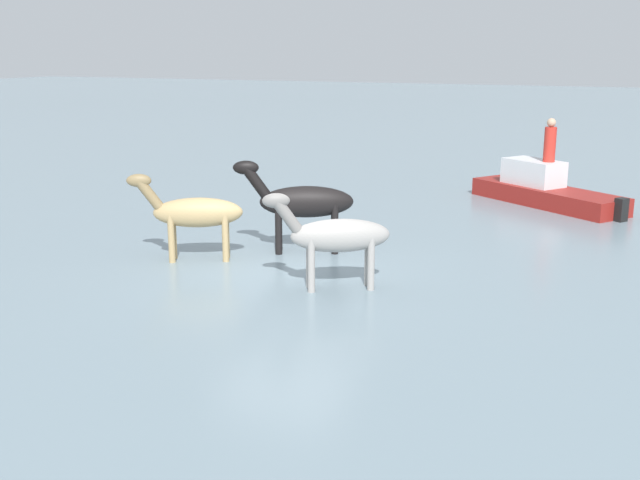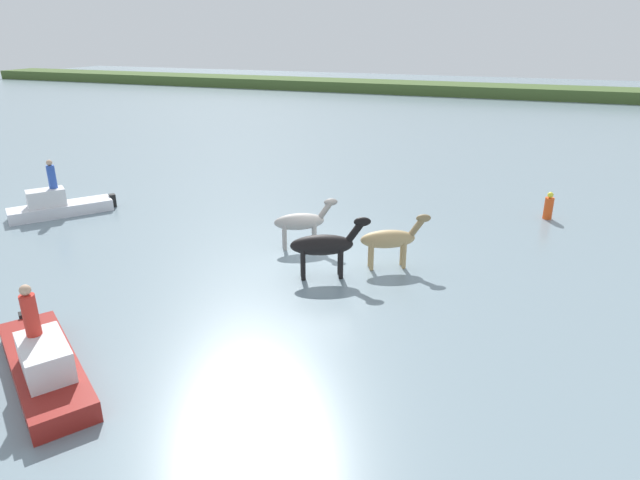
# 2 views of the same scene
# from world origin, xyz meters

# --- Properties ---
(ground_plane) EXTENTS (156.45, 156.45, 0.00)m
(ground_plane) POSITION_xyz_m (0.00, 0.00, 0.00)
(ground_plane) COLOR gray
(distant_shoreline) EXTENTS (140.81, 6.00, 2.40)m
(distant_shoreline) POSITION_xyz_m (0.00, 51.38, 0.00)
(distant_shoreline) COLOR #415829
(distant_shoreline) RESTS_ON ground_plane
(horse_lead) EXTENTS (2.21, 1.38, 1.80)m
(horse_lead) POSITION_xyz_m (2.11, -0.12, 0.99)
(horse_lead) COLOR tan
(horse_lead) RESTS_ON ground_plane
(horse_dun_straggler) EXTENTS (2.15, 1.48, 1.78)m
(horse_dun_straggler) POSITION_xyz_m (-1.25, 0.49, 0.98)
(horse_dun_straggler) COLOR #9E9993
(horse_dun_straggler) RESTS_ON ground_plane
(horse_mid_herd) EXTENTS (2.45, 1.45, 1.97)m
(horse_mid_herd) POSITION_xyz_m (0.38, -1.58, 1.08)
(horse_mid_herd) COLOR black
(horse_mid_herd) RESTS_ON ground_plane
(boat_dinghy_port) EXTENTS (4.52, 3.66, 1.34)m
(boat_dinghy_port) POSITION_xyz_m (-3.62, -8.90, 0.31)
(boat_dinghy_port) COLOR maroon
(boat_dinghy_port) RESTS_ON ground_plane
(boat_skiff_near) EXTENTS (3.36, 3.87, 1.32)m
(boat_skiff_near) POSITION_xyz_m (-12.22, 0.31, 0.31)
(boat_skiff_near) COLOR silver
(boat_skiff_near) RESTS_ON ground_plane
(person_spotter_bow) EXTENTS (0.32, 0.32, 1.19)m
(person_spotter_bow) POSITION_xyz_m (-3.66, -8.95, 1.74)
(person_spotter_bow) COLOR red
(person_spotter_bow) RESTS_ON boat_dinghy_port
(person_watcher_seated) EXTENTS (0.32, 0.32, 1.19)m
(person_watcher_seated) POSITION_xyz_m (-12.30, 0.31, 1.72)
(person_watcher_seated) COLOR #2D51B2
(person_watcher_seated) RESTS_ON boat_skiff_near
(buoy_channel_marker) EXTENTS (0.36, 0.36, 1.14)m
(buoy_channel_marker) POSITION_xyz_m (7.07, 6.99, 0.51)
(buoy_channel_marker) COLOR #E54C19
(buoy_channel_marker) RESTS_ON ground_plane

